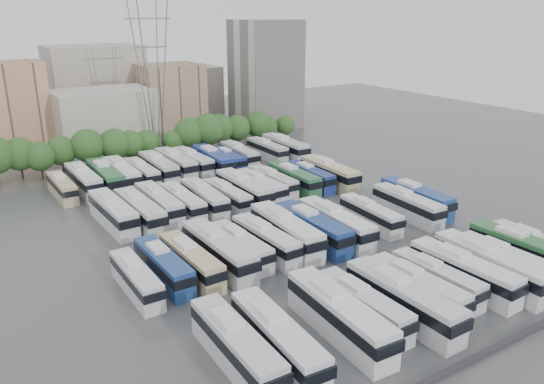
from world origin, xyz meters
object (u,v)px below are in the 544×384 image
bus_r1_s0 (136,279)px  bus_r2_s11 (310,176)px  bus_r2_s7 (244,189)px  bus_r3_s3 (122,174)px  bus_r1_s4 (241,246)px  bus_r1_s6 (286,231)px  bus_r0_s11 (503,260)px  bus_r2_s5 (204,198)px  electricity_pylon (151,60)px  bus_r3_s7 (192,162)px  bus_r2_s3 (159,203)px  bus_r3_s0 (62,187)px  bus_r3_s8 (213,160)px  bus_r3_s2 (105,177)px  bus_r2_s4 (182,202)px  bus_r0_s2 (278,339)px  apartment_tower (266,75)px  bus_r0_s13 (534,245)px  bus_r1_s8 (335,224)px  bus_r3_s4 (142,173)px  bus_r2_s9 (273,182)px  bus_r0_s6 (403,300)px  bus_r2_s6 (227,196)px  bus_r2_s8 (260,186)px  bus_r3_s5 (159,168)px  bus_r1_s12 (407,205)px  bus_r2_s10 (294,179)px  bus_r3_s10 (239,154)px  bus_r1_s5 (266,240)px  bus_r3_s6 (176,163)px  bus_r3_s12 (267,150)px  bus_r0_s10 (490,265)px  bus_r0_s9 (464,272)px  bus_r1_s2 (191,261)px  bus_r1_s10 (370,214)px  bus_r2_s1 (113,213)px  bus_r0_s12 (523,250)px  bus_r0_s7 (417,288)px  bus_r3_s9 (228,159)px  bus_r0_s5 (363,305)px  bus_r0_s8 (437,278)px  bus_r2_s2 (140,211)px  bus_r1_s3 (219,251)px  bus_r3_s13 (285,147)px  bus_r2_s12 (329,173)px  bus_r0_s4 (339,315)px  bus_r1_s1 (163,266)px

bus_r1_s0 → bus_r2_s11: (36.27, 19.25, 0.11)m
bus_r2_s7 → bus_r3_s3: bus_r2_s7 is taller
bus_r1_s4 → bus_r1_s6: (6.55, 0.19, 0.38)m
bus_r0_s11 → bus_r2_s5: size_ratio=0.89×
electricity_pylon → bus_r3_s7: electricity_pylon is taller
bus_r0_s11 → bus_r2_s3: size_ratio=0.87×
bus_r3_s0 → electricity_pylon: bearing=40.5°
bus_r2_s5 → bus_r3_s8: bus_r3_s8 is taller
bus_r3_s0 → bus_r3_s8: (26.51, 0.36, 0.38)m
bus_r3_s2 → bus_r2_s4: bearing=-70.1°
bus_r0_s2 → apartment_tower: bearing=62.1°
bus_r0_s13 → bus_r1_s8: (-16.33, 17.11, 0.38)m
bus_r0_s2 → bus_r3_s4: bus_r0_s2 is taller
electricity_pylon → bus_r2_s9: 40.78m
bus_r2_s11 → bus_r3_s8: size_ratio=0.85×
bus_r0_s6 → bus_r2_s6: bearing=89.1°
bus_r2_s8 → bus_r3_s5: bearing=116.3°
bus_r0_s6 → bus_r1_s12: (19.75, 18.65, -0.15)m
bus_r2_s10 → bus_r3_s3: bearing=143.8°
bus_r0_s2 → bus_r3_s10: bus_r0_s2 is taller
bus_r1_s5 → bus_r3_s5: (-0.04, 35.86, 0.20)m
bus_r3_s6 → electricity_pylon: bearing=77.6°
bus_r1_s8 → bus_r3_s12: bearing=72.7°
bus_r0_s10 → bus_r2_s7: size_ratio=1.01×
bus_r0_s9 → bus_r1_s0: 34.39m
bus_r2_s11 → bus_r3_s2: bus_r3_s2 is taller
bus_r2_s6 → bus_r3_s2: size_ratio=0.83×
bus_r1_s6 → bus_r2_s4: bearing=113.2°
bus_r1_s6 → bus_r1_s2: bearing=-173.6°
bus_r0_s2 → bus_r1_s10: (26.50, 17.85, -0.26)m
bus_r1_s5 → bus_r3_s4: 35.30m
bus_r2_s1 → bus_r0_s12: bearing=-47.6°
bus_r0_s7 → bus_r3_s8: 52.94m
bus_r0_s2 → bus_r3_s9: (23.28, 53.44, -0.28)m
bus_r0_s5 → bus_r0_s8: 10.12m
bus_r1_s10 → bus_r2_s6: size_ratio=0.99×
bus_r1_s0 → bus_r2_s7: bearing=37.9°
bus_r2_s2 → bus_r3_s0: size_ratio=1.19×
bus_r2_s10 → bus_r3_s7: bus_r3_s7 is taller
bus_r0_s2 → bus_r1_s3: (3.45, 17.87, 0.11)m
bus_r2_s4 → bus_r0_s11: bearing=-57.8°
bus_r2_s5 → bus_r3_s13: size_ratio=0.93×
bus_r1_s2 → bus_r1_s6: 13.25m
bus_r2_s7 → bus_r2_s12: bearing=-0.8°
bus_r0_s4 → bus_r0_s5: size_ratio=1.19×
bus_r0_s6 → bus_r2_s12: bearing=60.9°
bus_r0_s5 → bus_r1_s1: (-12.98, 17.70, 0.02)m
bus_r3_s5 → bus_r3_s8: (10.07, -0.97, 0.05)m
bus_r0_s2 → bus_r3_s12: 64.17m
bus_r2_s11 → bus_r3_s12: (3.11, 18.72, 0.06)m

